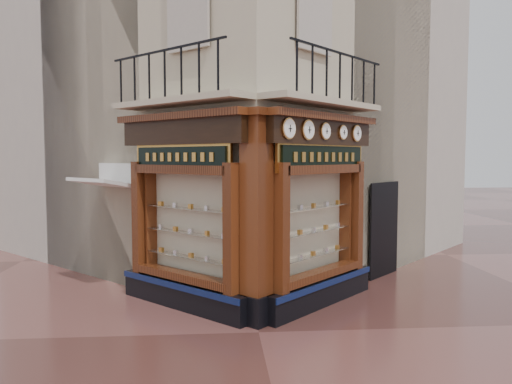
{
  "coord_description": "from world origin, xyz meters",
  "views": [
    {
      "loc": [
        -0.71,
        -8.6,
        3.1
      ],
      "look_at": [
        0.11,
        2.0,
        2.35
      ],
      "focal_mm": 35.0,
      "sensor_mm": 36.0,
      "label": 1
    }
  ],
  "objects": [
    {
      "name": "neighbour_right",
      "position": [
        2.47,
        8.63,
        5.5
      ],
      "size": [
        11.31,
        11.31,
        11.0
      ],
      "primitive_type": "cube",
      "rotation": [
        0.0,
        0.0,
        0.79
      ],
      "color": "#B1A69A",
      "rests_on": "ground"
    },
    {
      "name": "clock_e",
      "position": [
        2.35,
        2.25,
        3.62
      ],
      "size": [
        0.29,
        0.29,
        0.37
      ],
      "rotation": [
        0.0,
        0.0,
        0.79
      ],
      "color": "#C38541",
      "rests_on": "ground"
    },
    {
      "name": "shopfront_left",
      "position": [
        -1.41,
        1.57,
        1.98
      ],
      "size": [
        2.86,
        2.86,
        3.98
      ],
      "rotation": [
        0.0,
        0.0,
        2.36
      ],
      "color": "black",
      "rests_on": "ground"
    },
    {
      "name": "main_building",
      "position": [
        0.0,
        6.16,
        6.0
      ],
      "size": [
        11.31,
        11.31,
        12.0
      ],
      "primitive_type": "cube",
      "rotation": [
        0.0,
        0.0,
        0.79
      ],
      "color": "#B9AB90",
      "rests_on": "ground"
    },
    {
      "name": "neighbour_left",
      "position": [
        -2.47,
        8.63,
        5.5
      ],
      "size": [
        11.31,
        11.31,
        11.0
      ],
      "primitive_type": "cube",
      "rotation": [
        0.0,
        0.0,
        0.79
      ],
      "color": "#B1A69A",
      "rests_on": "ground"
    },
    {
      "name": "balcony",
      "position": [
        0.0,
        1.49,
        4.22
      ],
      "size": [
        5.94,
        2.97,
        1.03
      ],
      "color": "#B9AB90",
      "rests_on": "ground"
    },
    {
      "name": "shopfront_right",
      "position": [
        1.41,
        1.57,
        1.98
      ],
      "size": [
        2.86,
        2.86,
        3.98
      ],
      "rotation": [
        0.0,
        0.0,
        0.79
      ],
      "color": "black",
      "rests_on": "ground"
    },
    {
      "name": "clock_b",
      "position": [
        1.03,
        0.92,
        3.62
      ],
      "size": [
        0.31,
        0.31,
        0.39
      ],
      "rotation": [
        0.0,
        0.0,
        0.79
      ],
      "color": "#C38541",
      "rests_on": "ground"
    },
    {
      "name": "corner_pilaster",
      "position": [
        0.0,
        0.5,
        1.95
      ],
      "size": [
        0.85,
        0.85,
        3.98
      ],
      "rotation": [
        0.0,
        0.0,
        0.79
      ],
      "color": "black",
      "rests_on": "ground"
    },
    {
      "name": "clock_a",
      "position": [
        0.59,
        0.49,
        3.62
      ],
      "size": [
        0.32,
        0.32,
        0.4
      ],
      "rotation": [
        0.0,
        0.0,
        0.79
      ],
      "color": "#C38541",
      "rests_on": "ground"
    },
    {
      "name": "awning",
      "position": [
        -3.37,
        3.16,
        0.0
      ],
      "size": [
        1.8,
        1.8,
        0.25
      ],
      "primitive_type": null,
      "rotation": [
        0.18,
        0.0,
        2.36
      ],
      "color": "silver",
      "rests_on": "ground"
    },
    {
      "name": "ground",
      "position": [
        0.0,
        0.0,
        0.0
      ],
      "size": [
        80.0,
        80.0,
        0.0
      ],
      "primitive_type": "plane",
      "color": "#4D2924",
      "rests_on": "ground"
    },
    {
      "name": "clock_c",
      "position": [
        1.46,
        1.36,
        3.62
      ],
      "size": [
        0.28,
        0.28,
        0.35
      ],
      "rotation": [
        0.0,
        0.0,
        0.79
      ],
      "color": "#C38541",
      "rests_on": "ground"
    },
    {
      "name": "clock_d",
      "position": [
        1.94,
        1.83,
        3.62
      ],
      "size": [
        0.26,
        0.26,
        0.31
      ],
      "rotation": [
        0.0,
        0.0,
        0.79
      ],
      "color": "#C38541",
      "rests_on": "ground"
    },
    {
      "name": "signboard_right",
      "position": [
        1.46,
        1.51,
        3.1
      ],
      "size": [
        2.23,
        2.23,
        0.6
      ],
      "rotation": [
        0.0,
        0.0,
        0.79
      ],
      "color": "#BF8538",
      "rests_on": "ground"
    },
    {
      "name": "signboard_left",
      "position": [
        -1.46,
        1.51,
        3.1
      ],
      "size": [
        2.03,
        2.03,
        0.54
      ],
      "rotation": [
        0.0,
        0.0,
        2.36
      ],
      "color": "#BF8538",
      "rests_on": "ground"
    }
  ]
}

